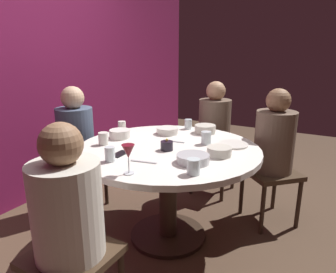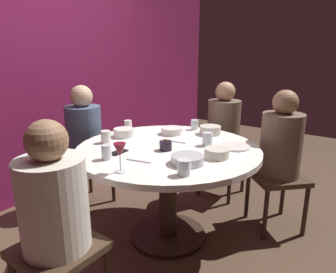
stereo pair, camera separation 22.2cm
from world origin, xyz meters
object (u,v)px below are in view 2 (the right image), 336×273
cup_by_right_diner (195,125)px  dinner_plate (234,147)px  seated_diner_front_right (281,146)px  wine_glass (120,151)px  seated_diner_back (84,133)px  bowl_small_white (124,133)px  bowl_serving_large (188,159)px  bowl_salad_center (172,131)px  candle_holder (166,146)px  cup_by_left_diner (106,152)px  bowl_sauce_side (210,130)px  cup_near_candle (128,125)px  cup_far_edge (207,139)px  dining_table (168,166)px  cup_center_front (106,137)px  cup_beside_wine (184,167)px  seated_diner_right (224,127)px  cell_phone (118,152)px  seated_diner_left (54,204)px  bowl_rice_portion (217,153)px

cup_by_right_diner → dinner_plate: bearing=-119.6°
seated_diner_front_right → wine_glass: 1.35m
seated_diner_front_right → seated_diner_back: bearing=-23.1°
wine_glass → bowl_small_white: (0.58, 0.52, -0.09)m
bowl_serving_large → bowl_salad_center: size_ratio=1.13×
candle_holder → wine_glass: (-0.49, -0.03, 0.09)m
dinner_plate → cup_by_left_diner: size_ratio=2.35×
bowl_sauce_side → cup_by_left_diner: 0.99m
cup_near_candle → cup_far_edge: cup_far_edge is taller
wine_glass → dinner_plate: (0.83, -0.35, -0.12)m
dinner_plate → bowl_small_white: 0.91m
dining_table → cup_near_candle: bearing=71.4°
bowl_salad_center → cup_center_front: 0.58m
seated_diner_front_right → bowl_serving_large: size_ratio=5.51×
seated_diner_front_right → bowl_salad_center: seated_diner_front_right is taller
dinner_plate → cup_beside_wine: (-0.65, 0.02, 0.04)m
bowl_small_white → bowl_sauce_side: bowl_sauce_side is taller
seated_diner_front_right → cup_far_edge: bearing=1.0°
seated_diner_right → cup_by_right_diner: bearing=-15.9°
cell_phone → cup_by_right_diner: 0.89m
wine_glass → bowl_salad_center: 0.92m
bowl_small_white → cup_near_candle: size_ratio=1.89×
cup_near_candle → cup_center_front: (-0.39, -0.13, 0.00)m
cup_near_candle → cup_beside_wine: (-0.58, -0.97, 0.00)m
wine_glass → bowl_salad_center: (0.88, 0.25, -0.10)m
seated_diner_left → dinner_plate: seated_diner_left is taller
bowl_small_white → cup_by_left_diner: (-0.47, -0.29, 0.01)m
candle_holder → wine_glass: 0.50m
seated_diner_right → seated_diner_left: bearing=0.0°
dining_table → bowl_rice_portion: 0.44m
dining_table → cup_near_candle: size_ratio=15.03×
seated_diner_left → bowl_salad_center: bearing=8.2°
bowl_salad_center → bowl_sauce_side: 0.33m
dining_table → bowl_small_white: size_ratio=7.97×
seated_diner_left → candle_holder: (0.90, -0.03, 0.08)m
cell_phone → cup_near_candle: (0.51, 0.38, 0.04)m
seated_diner_back → seated_diner_right: seated_diner_right is taller
bowl_salad_center → cup_center_front: bearing=152.7°
wine_glass → bowl_rice_portion: (0.56, -0.34, -0.10)m
cup_far_edge → candle_holder: bearing=145.8°
seated_diner_back → cup_far_edge: bearing=9.9°
dining_table → dinner_plate: 0.52m
seated_diner_right → wine_glass: bearing=2.2°
seated_diner_left → bowl_rice_portion: bearing=-22.2°
seated_diner_right → cell_phone: seated_diner_right is taller
bowl_small_white → bowl_rice_portion: bearing=-90.9°
seated_diner_right → dinner_plate: seated_diner_right is taller
seated_diner_front_right → wine_glass: seated_diner_front_right is taller
cup_by_right_diner → cup_beside_wine: (-0.95, -0.49, 0.00)m
seated_diner_right → bowl_serving_large: 1.20m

